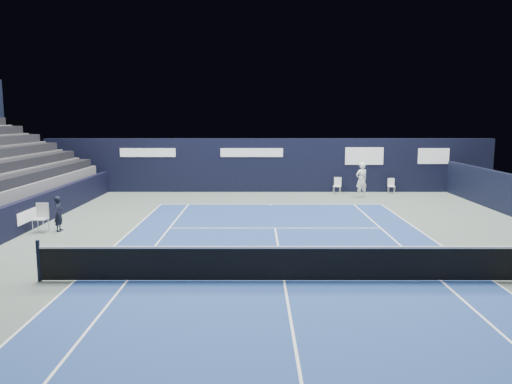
# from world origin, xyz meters

# --- Properties ---
(ground) EXTENTS (48.00, 48.00, 0.00)m
(ground) POSITION_xyz_m (0.00, 2.00, 0.00)
(ground) COLOR #516057
(ground) RESTS_ON ground
(court_surface) EXTENTS (10.97, 23.77, 0.01)m
(court_surface) POSITION_xyz_m (0.00, 0.00, 0.00)
(court_surface) COLOR navy
(court_surface) RESTS_ON ground
(folding_chair_back_a) EXTENTS (0.53, 0.55, 0.94)m
(folding_chair_back_a) POSITION_xyz_m (3.90, 15.59, 0.62)
(folding_chair_back_a) COLOR silver
(folding_chair_back_a) RESTS_ON ground
(folding_chair_back_b) EXTENTS (0.41, 0.40, 0.87)m
(folding_chair_back_b) POSITION_xyz_m (6.99, 15.71, 0.49)
(folding_chair_back_b) COLOR silver
(folding_chair_back_b) RESTS_ON ground
(line_judge_chair) EXTENTS (0.51, 0.50, 1.09)m
(line_judge_chair) POSITION_xyz_m (-8.81, 5.81, 0.62)
(line_judge_chair) COLOR silver
(line_judge_chair) RESTS_ON ground
(line_judge) EXTENTS (0.34, 0.50, 1.34)m
(line_judge) POSITION_xyz_m (-8.19, 5.93, 0.67)
(line_judge) COLOR black
(line_judge) RESTS_ON ground
(court_markings) EXTENTS (11.03, 23.83, 0.00)m
(court_markings) POSITION_xyz_m (0.00, 0.00, 0.01)
(court_markings) COLOR white
(court_markings) RESTS_ON court_surface
(tennis_net) EXTENTS (12.90, 0.10, 1.10)m
(tennis_net) POSITION_xyz_m (0.00, 0.00, 0.51)
(tennis_net) COLOR black
(tennis_net) RESTS_ON ground
(back_sponsor_wall) EXTENTS (26.00, 0.63, 3.10)m
(back_sponsor_wall) POSITION_xyz_m (0.01, 16.50, 1.55)
(back_sponsor_wall) COLOR black
(back_sponsor_wall) RESTS_ON ground
(side_barrier_left) EXTENTS (0.33, 22.00, 1.20)m
(side_barrier_left) POSITION_xyz_m (-9.50, 5.97, 0.60)
(side_barrier_left) COLOR black
(side_barrier_left) RESTS_ON ground
(tennis_player) EXTENTS (0.82, 0.97, 1.91)m
(tennis_player) POSITION_xyz_m (4.96, 14.23, 0.95)
(tennis_player) COLOR white
(tennis_player) RESTS_ON ground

